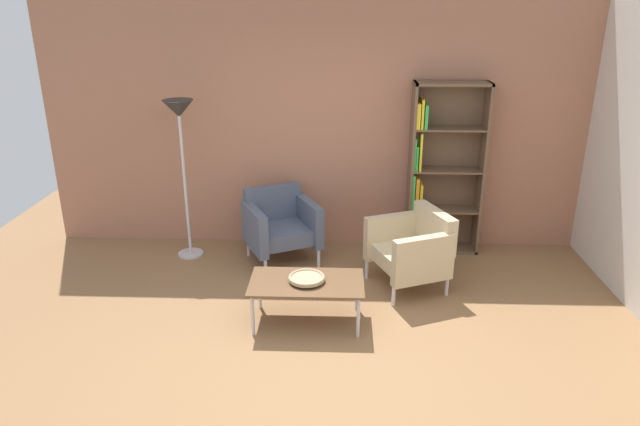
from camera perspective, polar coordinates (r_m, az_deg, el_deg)
The scene contains 8 objects.
ground_plane at distance 4.80m, azimuth 0.50°, elevation -14.30°, with size 8.32×8.32×0.00m, color olive.
brick_back_panel at distance 6.53m, azimuth 1.18°, elevation 9.16°, with size 6.40×0.12×2.90m, color #A87056.
bookshelf_tall at distance 6.54m, azimuth 11.60°, elevation 4.00°, with size 0.80×0.30×1.90m.
coffee_table_low at distance 5.13m, azimuth -1.31°, elevation -7.05°, with size 1.00×0.56×0.40m.
decorative_bowl at distance 5.10m, azimuth -1.32°, elevation -6.38°, with size 0.32×0.32×0.05m.
armchair_near_window at distance 6.32m, azimuth -3.94°, elevation -1.09°, with size 0.92×0.89×0.78m.
armchair_by_bookshelf at distance 5.80m, azimuth 9.12°, elevation -3.38°, with size 0.87×0.90×0.78m.
floor_lamp_torchiere at distance 6.28m, azimuth -13.57°, elevation 8.11°, with size 0.32×0.32×1.74m.
Camera 1 is at (0.11, -3.93, 2.75)m, focal length 32.62 mm.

